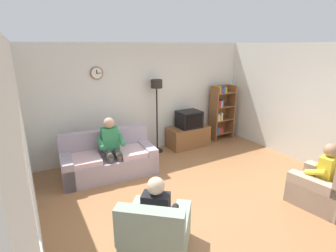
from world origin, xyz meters
The scene contains 14 objects.
ground_plane centered at (0.00, 0.00, 0.00)m, with size 12.00×12.00×0.00m, color #9E6B42.
back_wall_assembly centered at (0.00, 2.66, 1.35)m, with size 6.20×0.17×2.70m.
left_wall_assembly centered at (-2.86, 0.03, 1.34)m, with size 0.12×5.80×2.70m.
right_wall centered at (2.86, 0.00, 1.35)m, with size 0.12×5.80×2.70m, color silver.
couch centered at (-1.35, 1.76, 0.31)m, with size 1.97×1.04×0.90m.
tv_stand centered at (1.00, 2.25, 0.27)m, with size 1.10×0.56×0.55m.
tv centered at (1.00, 2.23, 0.77)m, with size 0.60×0.49×0.44m.
bookshelf centered at (2.15, 2.32, 0.81)m, with size 0.68×0.36×1.58m.
floor_lamp centered at (0.11, 2.35, 1.45)m, with size 0.28×0.28×1.85m.
armchair_near_window centered at (-1.50, -0.75, 0.29)m, with size 1.18×1.19×0.90m.
armchair_near_bookshelf centered at (1.48, -1.16, 0.29)m, with size 0.92×0.98×0.90m.
person_on_couch centered at (-1.30, 1.65, 0.70)m, with size 0.54×0.56×1.24m.
person_in_left_armchair centered at (-1.45, -0.69, 0.60)m, with size 0.63×0.64×1.12m.
person_in_right_armchair centered at (1.47, -1.07, 0.60)m, with size 0.55×0.57×1.12m.
Camera 1 is at (-2.76, -3.26, 2.64)m, focal length 27.92 mm.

